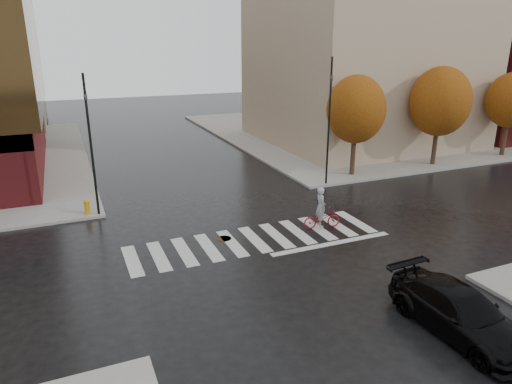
% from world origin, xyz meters
% --- Properties ---
extents(ground, '(120.00, 120.00, 0.00)m').
position_xyz_m(ground, '(0.00, 0.00, 0.00)').
color(ground, black).
rests_on(ground, ground).
extents(sidewalk_ne, '(30.00, 30.00, 0.15)m').
position_xyz_m(sidewalk_ne, '(21.00, 21.00, 0.07)').
color(sidewalk_ne, gray).
rests_on(sidewalk_ne, ground).
extents(crosswalk, '(12.00, 3.00, 0.01)m').
position_xyz_m(crosswalk, '(0.00, 0.50, 0.01)').
color(crosswalk, silver).
rests_on(crosswalk, ground).
extents(building_ne_tan, '(16.00, 16.00, 18.00)m').
position_xyz_m(building_ne_tan, '(17.00, 17.00, 9.15)').
color(building_ne_tan, tan).
rests_on(building_ne_tan, sidewalk_ne).
extents(building_ne_brick, '(14.00, 14.00, 14.00)m').
position_xyz_m(building_ne_brick, '(33.00, 16.00, 7.15)').
color(building_ne_brick, maroon).
rests_on(building_ne_brick, sidewalk_ne).
extents(tree_ne_a, '(3.80, 3.80, 6.50)m').
position_xyz_m(tree_ne_a, '(10.00, 7.40, 4.46)').
color(tree_ne_a, '#322516').
rests_on(tree_ne_a, sidewalk_ne).
extents(tree_ne_b, '(4.20, 4.20, 6.89)m').
position_xyz_m(tree_ne_b, '(17.00, 7.40, 4.62)').
color(tree_ne_b, '#322516').
rests_on(tree_ne_b, sidewalk_ne).
extents(tree_ne_c, '(3.60, 3.60, 6.31)m').
position_xyz_m(tree_ne_c, '(24.00, 7.40, 4.37)').
color(tree_ne_c, '#322516').
rests_on(tree_ne_c, sidewalk_ne).
extents(sedan, '(2.22, 5.00, 1.43)m').
position_xyz_m(sedan, '(3.09, -8.41, 0.71)').
color(sedan, black).
rests_on(sedan, ground).
extents(cyclist, '(1.91, 0.92, 2.08)m').
position_xyz_m(cyclist, '(3.49, 0.48, 0.71)').
color(cyclist, maroon).
rests_on(cyclist, ground).
extents(traffic_light_nw, '(0.19, 0.16, 7.08)m').
position_xyz_m(traffic_light_nw, '(-6.30, 6.30, 4.16)').
color(traffic_light_nw, black).
rests_on(traffic_light_nw, sidewalk_nw).
extents(traffic_light_ne, '(0.20, 0.22, 7.65)m').
position_xyz_m(traffic_light_ne, '(7.32, 6.30, 4.55)').
color(traffic_light_ne, black).
rests_on(traffic_light_ne, sidewalk_ne).
extents(fire_hydrant, '(0.28, 0.28, 0.79)m').
position_xyz_m(fire_hydrant, '(-6.83, 6.50, 0.59)').
color(fire_hydrant, '#BF950B').
rests_on(fire_hydrant, sidewalk_nw).
extents(manhole, '(0.72, 0.72, 0.01)m').
position_xyz_m(manhole, '(-1.28, 1.11, 0.01)').
color(manhole, '#482E19').
rests_on(manhole, ground).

